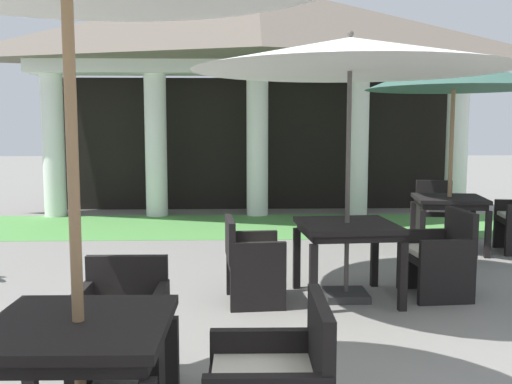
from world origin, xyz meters
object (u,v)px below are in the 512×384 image
patio_table_mid_left (347,233)px  patio_chair_mid_left_west (251,262)px  patio_umbrella_mid_left (350,55)px  patio_chair_mid_right_north (122,329)px  patio_table_near_foreground (449,204)px  patio_chair_near_foreground_north (436,212)px  patio_table_mid_right (79,343)px  patio_chair_mid_left_east (439,256)px  patio_umbrella_near_foreground (454,74)px

patio_table_mid_left → patio_chair_mid_left_west: size_ratio=1.19×
patio_umbrella_mid_left → patio_chair_mid_right_north: size_ratio=3.64×
patio_table_near_foreground → patio_chair_near_foreground_north: patio_chair_near_foreground_north is taller
patio_table_near_foreground → patio_table_mid_right: patio_table_mid_right is taller
patio_chair_mid_left_east → patio_table_mid_right: bearing=131.9°
patio_table_near_foreground → patio_chair_mid_left_east: bearing=-112.3°
patio_chair_mid_left_west → patio_table_mid_right: size_ratio=0.94×
patio_table_mid_left → patio_table_mid_right: 3.34m
patio_table_mid_left → patio_chair_mid_left_east: bearing=4.5°
patio_umbrella_near_foreground → patio_chair_mid_right_north: size_ratio=3.25×
patio_umbrella_near_foreground → patio_chair_near_foreground_north: (0.14, 0.94, -1.96)m
patio_chair_mid_left_west → patio_chair_mid_left_east: (1.85, 0.15, 0.01)m
patio_table_mid_left → patio_chair_mid_right_north: (-1.80, -1.88, -0.26)m
patio_table_mid_left → patio_chair_mid_left_east: 0.96m
patio_umbrella_mid_left → patio_chair_mid_right_north: 3.24m
patio_table_mid_right → patio_chair_mid_right_north: size_ratio=1.05×
patio_table_near_foreground → patio_umbrella_near_foreground: patio_umbrella_near_foreground is taller
patio_umbrella_mid_left → patio_chair_mid_left_west: (-0.92, -0.07, -1.93)m
patio_chair_near_foreground_north → patio_table_mid_right: bearing=66.4°
patio_umbrella_near_foreground → patio_chair_near_foreground_north: bearing=81.2°
patio_chair_near_foreground_north → patio_chair_mid_left_east: patio_chair_mid_left_east is taller
patio_chair_near_foreground_north → patio_table_mid_right: 6.99m
patio_chair_mid_left_east → patio_chair_mid_right_north: (-2.72, -1.95, -0.01)m
patio_umbrella_mid_left → patio_table_mid_right: patio_umbrella_mid_left is taller
patio_umbrella_mid_left → patio_table_mid_right: bearing=-122.8°
patio_table_mid_left → patio_chair_mid_right_north: patio_chair_mid_right_north is taller
patio_table_near_foreground → patio_chair_mid_right_north: 5.41m
patio_table_mid_left → patio_umbrella_near_foreground: bearing=50.5°
patio_chair_mid_left_east → patio_table_mid_left: bearing=90.0°
patio_umbrella_near_foreground → patio_chair_mid_left_west: (-2.71, -2.24, -1.96)m
patio_chair_mid_left_east → patio_table_mid_right: (-2.74, -2.88, 0.25)m
patio_table_near_foreground → patio_chair_near_foreground_north: size_ratio=1.20×
patio_umbrella_mid_left → patio_umbrella_near_foreground: bearing=50.5°
patio_table_mid_left → patio_table_near_foreground: bearing=50.5°
patio_table_mid_right → patio_chair_mid_right_north: 0.96m
patio_chair_mid_left_west → patio_chair_mid_right_north: 2.01m
patio_table_mid_left → patio_umbrella_mid_left: (0.00, -0.00, 1.68)m
patio_table_near_foreground → patio_table_mid_left: 2.80m
patio_table_near_foreground → patio_table_mid_left: size_ratio=1.05×
patio_umbrella_mid_left → patio_table_mid_right: 3.73m
patio_chair_mid_left_west → patio_chair_mid_right_north: (-0.87, -1.81, -0.00)m
patio_chair_near_foreground_north → patio_table_mid_right: patio_chair_near_foreground_north is taller
patio_umbrella_near_foreground → patio_table_mid_left: (-1.79, -2.16, -1.70)m
patio_table_near_foreground → patio_chair_mid_left_east: size_ratio=1.18×
patio_chair_mid_left_east → patio_table_mid_right: patio_chair_mid_left_east is taller
patio_umbrella_mid_left → patio_table_mid_right: size_ratio=3.46×
patio_umbrella_mid_left → patio_chair_mid_left_east: (0.93, 0.07, -1.93)m
patio_chair_mid_right_north → patio_umbrella_mid_left: bearing=-132.8°
patio_chair_mid_left_east → patio_chair_mid_right_north: patio_chair_mid_left_east is taller
patio_table_mid_right → patio_chair_mid_right_north: (0.01, 0.92, -0.26)m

